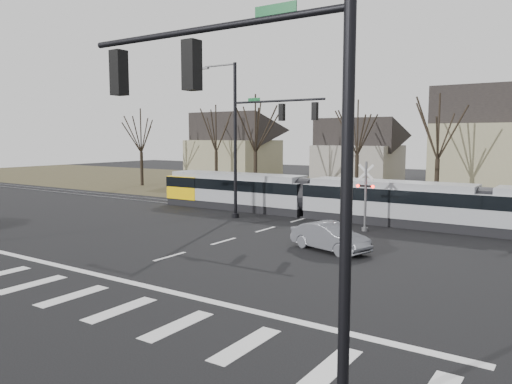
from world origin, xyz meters
The scene contains 15 objects.
ground centered at (0.00, 0.00, 0.00)m, with size 140.00×140.00×0.00m, color black.
grass_verge centered at (0.00, 32.00, 0.01)m, with size 140.00×28.00×0.01m, color #38331E.
crosswalk centered at (0.00, -4.00, 0.01)m, with size 27.00×2.60×0.01m.
stop_line centered at (0.00, -1.80, 0.01)m, with size 28.00×0.35×0.01m, color silver.
lane_dashes centered at (0.00, 16.00, 0.01)m, with size 0.18×30.00×0.01m.
rail_pair centered at (0.00, 15.80, 0.03)m, with size 90.00×1.52×0.06m.
tram centered at (5.22, 16.00, 1.45)m, with size 35.15×2.61×2.66m.
sedan centered at (5.49, 7.13, 0.67)m, with size 4.27×2.52×1.33m, color slate.
signal_pole_near_right centered at (10.11, -6.00, 5.17)m, with size 6.72×0.44×8.00m.
signal_pole_far centered at (-2.41, 12.50, 5.70)m, with size 9.28×0.44×10.20m.
rail_crossing_signal centered at (5.00, 12.79, 1.89)m, with size 1.08×0.36×4.00m.
tree_row centered at (2.00, 26.00, 5.00)m, with size 59.20×7.20×10.00m.
house_a centered at (-20.00, 34.00, 4.46)m, with size 9.72×8.64×8.60m.
house_b centered at (-5.00, 36.00, 3.97)m, with size 8.64×7.56×7.65m.
house_c centered at (9.00, 33.00, 5.23)m, with size 10.80×8.64×10.10m.
Camera 1 is at (15.56, -14.19, 5.39)m, focal length 35.00 mm.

